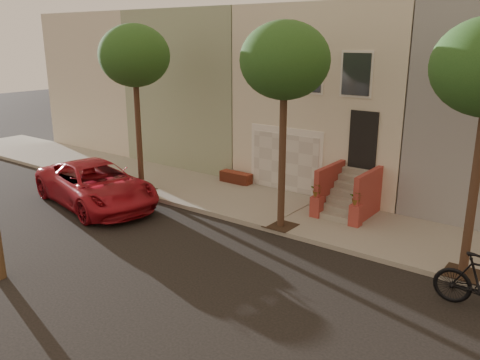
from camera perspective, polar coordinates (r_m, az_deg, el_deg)
The scene contains 6 objects.
ground at distance 13.75m, azimuth -7.83°, elevation -9.66°, with size 90.00×90.00×0.00m, color black.
sidewalk at distance 17.59m, azimuth 4.49°, elevation -3.40°, with size 40.00×3.70×0.15m, color gray.
house_row at distance 21.86m, azimuth 13.11°, elevation 9.70°, with size 33.10×11.70×7.00m.
tree_left at distance 19.09m, azimuth -12.11°, elevation 13.74°, with size 2.70×2.57×6.30m.
tree_mid at distance 14.84m, azimuth 5.17°, elevation 13.42°, with size 2.70×2.57×6.30m.
pickup_truck at distance 18.73m, azimuth -16.31°, elevation -0.49°, with size 2.63×5.70×1.58m, color #A31421.
Camera 1 is at (8.85, -8.67, 5.96)m, focal length 36.98 mm.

